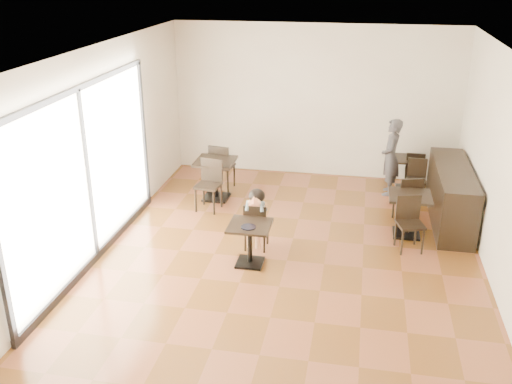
% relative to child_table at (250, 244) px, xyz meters
% --- Properties ---
extents(floor, '(6.00, 8.00, 0.01)m').
position_rel_child_table_xyz_m(floor, '(0.55, 0.20, -0.34)').
color(floor, brown).
rests_on(floor, ground).
extents(ceiling, '(6.00, 8.00, 0.01)m').
position_rel_child_table_xyz_m(ceiling, '(0.55, 0.20, 2.86)').
color(ceiling, white).
rests_on(ceiling, floor).
extents(wall_back, '(6.00, 0.01, 3.20)m').
position_rel_child_table_xyz_m(wall_back, '(0.55, 4.20, 1.26)').
color(wall_back, white).
rests_on(wall_back, floor).
extents(wall_front, '(6.00, 0.01, 3.20)m').
position_rel_child_table_xyz_m(wall_front, '(0.55, -3.80, 1.26)').
color(wall_front, white).
rests_on(wall_front, floor).
extents(wall_left, '(0.01, 8.00, 3.20)m').
position_rel_child_table_xyz_m(wall_left, '(-2.45, 0.20, 1.26)').
color(wall_left, white).
rests_on(wall_left, floor).
extents(wall_right, '(0.01, 8.00, 3.20)m').
position_rel_child_table_xyz_m(wall_right, '(3.55, 0.20, 1.26)').
color(wall_right, white).
rests_on(wall_right, floor).
extents(storefront_window, '(0.04, 4.50, 2.60)m').
position_rel_child_table_xyz_m(storefront_window, '(-2.42, -0.30, 1.06)').
color(storefront_window, white).
rests_on(storefront_window, floor).
extents(child_table, '(0.63, 0.63, 0.67)m').
position_rel_child_table_xyz_m(child_table, '(0.00, 0.00, 0.00)').
color(child_table, black).
rests_on(child_table, floor).
extents(child_chair, '(0.36, 0.36, 0.81)m').
position_rel_child_table_xyz_m(child_chair, '(0.00, 0.55, 0.07)').
color(child_chair, black).
rests_on(child_chair, floor).
extents(child, '(0.36, 0.51, 1.02)m').
position_rel_child_table_xyz_m(child, '(0.00, 0.55, 0.17)').
color(child, slate).
rests_on(child, child_chair).
extents(plate, '(0.23, 0.23, 0.01)m').
position_rel_child_table_xyz_m(plate, '(0.00, -0.10, 0.34)').
color(plate, black).
rests_on(plate, child_table).
extents(pizza_slice, '(0.24, 0.18, 0.05)m').
position_rel_child_table_xyz_m(pizza_slice, '(0.00, 0.36, 0.54)').
color(pizza_slice, '#E5C383').
rests_on(pizza_slice, child).
extents(adult_patron, '(0.39, 0.58, 1.53)m').
position_rel_child_table_xyz_m(adult_patron, '(2.16, 3.33, 0.43)').
color(adult_patron, '#3C3B41').
rests_on(adult_patron, floor).
extents(cafe_table_mid, '(0.86, 0.86, 0.74)m').
position_rel_child_table_xyz_m(cafe_table_mid, '(2.43, 1.49, 0.03)').
color(cafe_table_mid, black).
rests_on(cafe_table_mid, floor).
extents(cafe_table_left, '(0.84, 0.84, 0.79)m').
position_rel_child_table_xyz_m(cafe_table_left, '(-1.17, 2.43, 0.06)').
color(cafe_table_left, black).
rests_on(cafe_table_left, floor).
extents(cafe_table_back, '(0.66, 0.66, 0.67)m').
position_rel_child_table_xyz_m(cafe_table_back, '(2.53, 3.63, -0.00)').
color(cafe_table_back, black).
rests_on(cafe_table_back, floor).
extents(chair_mid_a, '(0.49, 0.49, 0.89)m').
position_rel_child_table_xyz_m(chair_mid_a, '(2.43, 2.04, 0.11)').
color(chair_mid_a, black).
rests_on(chair_mid_a, floor).
extents(chair_mid_b, '(0.49, 0.49, 0.89)m').
position_rel_child_table_xyz_m(chair_mid_b, '(2.43, 0.94, 0.11)').
color(chair_mid_b, black).
rests_on(chair_mid_b, floor).
extents(chair_left_a, '(0.48, 0.48, 0.95)m').
position_rel_child_table_xyz_m(chair_left_a, '(-1.17, 2.98, 0.14)').
color(chair_left_a, black).
rests_on(chair_left_a, floor).
extents(chair_left_b, '(0.48, 0.48, 0.95)m').
position_rel_child_table_xyz_m(chair_left_b, '(-1.17, 1.88, 0.14)').
color(chair_left_b, black).
rests_on(chair_left_b, floor).
extents(chair_back_a, '(0.38, 0.38, 0.80)m').
position_rel_child_table_xyz_m(chair_back_a, '(2.67, 3.70, 0.07)').
color(chair_back_a, black).
rests_on(chair_back_a, floor).
extents(chair_back_b, '(0.38, 0.38, 0.80)m').
position_rel_child_table_xyz_m(chair_back_b, '(2.67, 3.08, 0.07)').
color(chair_back_b, black).
rests_on(chair_back_b, floor).
extents(service_counter, '(0.60, 2.40, 1.00)m').
position_rel_child_table_xyz_m(service_counter, '(3.20, 2.20, 0.16)').
color(service_counter, black).
rests_on(service_counter, floor).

